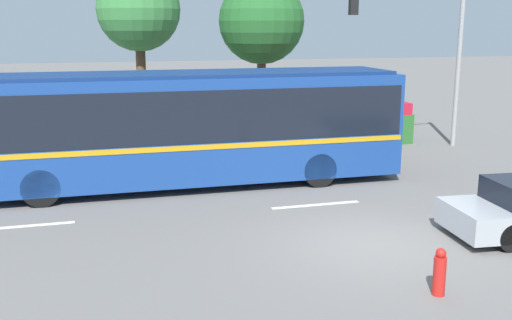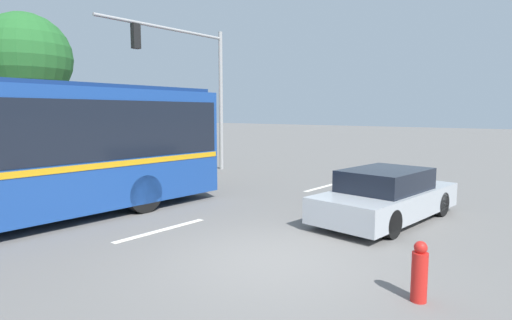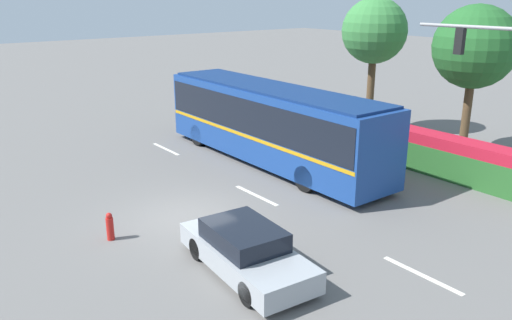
# 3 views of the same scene
# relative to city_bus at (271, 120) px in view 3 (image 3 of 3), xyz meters

# --- Properties ---
(ground_plane) EXTENTS (140.00, 140.00, 0.00)m
(ground_plane) POSITION_rel_city_bus_xyz_m (2.86, -5.92, -1.88)
(ground_plane) COLOR slate
(city_bus) EXTENTS (12.21, 2.74, 3.30)m
(city_bus) POSITION_rel_city_bus_xyz_m (0.00, 0.00, 0.00)
(city_bus) COLOR navy
(city_bus) RESTS_ON ground
(sedan_foreground) EXTENTS (4.49, 2.13, 1.26)m
(sedan_foreground) POSITION_rel_city_bus_xyz_m (6.82, -6.39, -1.28)
(sedan_foreground) COLOR #9EA3A8
(sedan_foreground) RESTS_ON ground
(flowering_hedge) EXTENTS (8.18, 1.10, 1.61)m
(flowering_hedge) POSITION_rel_city_bus_xyz_m (5.41, 4.41, -1.08)
(flowering_hedge) COLOR #286028
(flowering_hedge) RESTS_ON ground
(street_tree_left) EXTENTS (3.25, 3.25, 6.84)m
(street_tree_left) POSITION_rel_city_bus_xyz_m (-0.76, 7.27, 3.29)
(street_tree_left) COLOR brown
(street_tree_left) RESTS_ON ground
(street_tree_centre) EXTENTS (3.61, 3.61, 6.60)m
(street_tree_centre) POSITION_rel_city_bus_xyz_m (4.36, 7.81, 2.88)
(street_tree_centre) COLOR brown
(street_tree_centre) RESTS_ON ground
(fire_hydrant) EXTENTS (0.22, 0.22, 0.86)m
(fire_hydrant) POSITION_rel_city_bus_xyz_m (2.89, -8.48, -1.47)
(fire_hydrant) COLOR red
(fire_hydrant) RESTS_ON ground
(lane_stripe_near) EXTENTS (2.40, 0.16, 0.01)m
(lane_stripe_near) POSITION_rel_city_bus_xyz_m (2.76, -2.90, -1.87)
(lane_stripe_near) COLOR silver
(lane_stripe_near) RESTS_ON ground
(lane_stripe_mid) EXTENTS (2.40, 0.16, 0.01)m
(lane_stripe_mid) POSITION_rel_city_bus_xyz_m (9.81, -2.90, -1.87)
(lane_stripe_mid) COLOR silver
(lane_stripe_mid) RESTS_ON ground
(lane_stripe_far) EXTENTS (2.40, 0.16, 0.01)m
(lane_stripe_far) POSITION_rel_city_bus_xyz_m (-4.49, -2.68, -1.87)
(lane_stripe_far) COLOR silver
(lane_stripe_far) RESTS_ON ground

